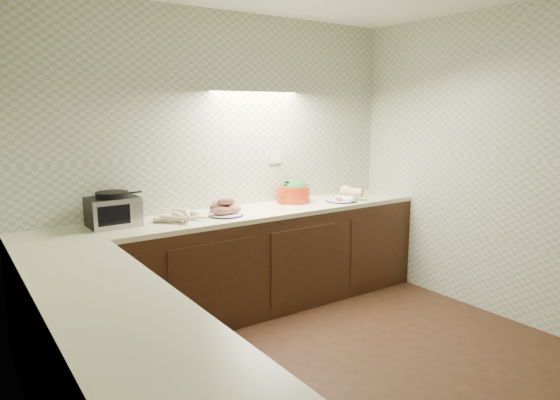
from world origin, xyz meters
TOP-DOWN VIEW (x-y plane):
  - room at (0.00, 0.00)m, footprint 3.60×3.60m
  - counter at (-0.68, 0.68)m, footprint 3.60×3.60m
  - toaster_oven at (-1.05, 1.61)m, footprint 0.37×0.29m
  - parsnip_pile at (-0.54, 1.50)m, footprint 0.50×0.40m
  - sweet_potato_plate at (-0.18, 1.45)m, footprint 0.29×0.29m
  - onion_bowl at (-0.16, 1.62)m, footprint 0.14×0.14m
  - dutch_oven at (0.64, 1.62)m, footprint 0.40×0.40m
  - veg_plate at (1.11, 1.44)m, footprint 0.38×0.38m

SIDE VIEW (x-z plane):
  - counter at x=-0.68m, z-range 0.00..0.90m
  - parsnip_pile at x=-0.54m, z-range 0.89..0.97m
  - onion_bowl at x=-0.16m, z-range 0.89..0.99m
  - veg_plate at x=1.11m, z-range 0.88..1.02m
  - sweet_potato_plate at x=-0.18m, z-range 0.88..1.04m
  - dutch_oven at x=0.64m, z-range 0.90..1.12m
  - toaster_oven at x=-1.05m, z-range 0.89..1.15m
  - room at x=0.00m, z-range 0.33..2.93m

